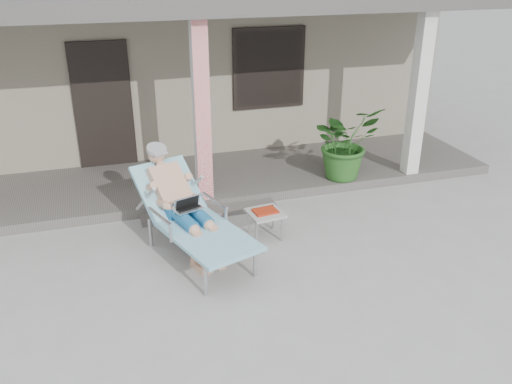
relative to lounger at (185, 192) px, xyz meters
name	(u,v)px	position (x,y,z in m)	size (l,w,h in m)	color
ground	(244,281)	(0.49, -0.91, -0.83)	(60.00, 60.00, 0.00)	#9E9E99
house	(159,49)	(0.49, 5.59, 0.84)	(10.40, 5.40, 3.30)	gray
porch_deck	(195,181)	(0.49, 2.09, -0.75)	(10.00, 2.00, 0.15)	#605B56
porch_overhang	(187,9)	(0.49, 2.04, 1.96)	(10.00, 2.30, 2.85)	silver
porch_step	(210,212)	(0.49, 0.94, -0.79)	(2.00, 0.30, 0.07)	#605B56
lounger	(185,192)	(0.00, 0.00, 0.00)	(1.38, 2.13, 1.34)	#B7B7BC
side_table	(265,214)	(1.07, 0.06, -0.49)	(0.49, 0.49, 0.40)	#A5A4A0
potted_palm	(345,142)	(2.84, 1.38, -0.08)	(1.08, 0.93, 1.19)	#26591E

